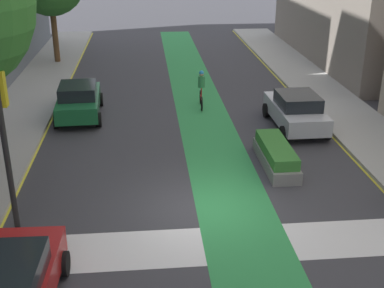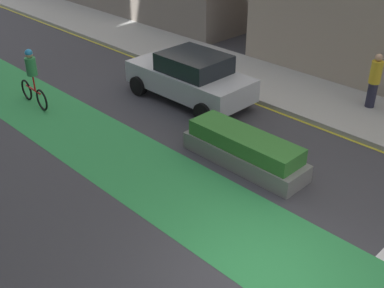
% 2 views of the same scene
% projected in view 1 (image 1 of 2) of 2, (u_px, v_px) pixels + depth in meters
% --- Properties ---
extents(ground_plane, '(120.00, 120.00, 0.00)m').
position_uv_depth(ground_plane, '(205.00, 208.00, 15.58)').
color(ground_plane, '#38383D').
extents(bike_lane_paint, '(2.40, 60.00, 0.01)m').
position_uv_depth(bike_lane_paint, '(234.00, 207.00, 15.66)').
color(bike_lane_paint, '#2D8C47').
rests_on(bike_lane_paint, ground_plane).
extents(crosswalk_band, '(12.00, 1.80, 0.01)m').
position_uv_depth(crosswalk_band, '(213.00, 245.00, 13.74)').
color(crosswalk_band, silver).
rests_on(crosswalk_band, ground_plane).
extents(curb_stripe_left, '(0.16, 60.00, 0.01)m').
position_uv_depth(curb_stripe_left, '(4.00, 218.00, 15.06)').
color(curb_stripe_left, yellow).
rests_on(curb_stripe_left, ground_plane).
extents(traffic_signal_near_left, '(0.35, 0.52, 4.60)m').
position_uv_depth(traffic_signal_near_left, '(3.00, 123.00, 13.32)').
color(traffic_signal_near_left, black).
rests_on(traffic_signal_near_left, ground_plane).
extents(car_green_left_far, '(2.18, 4.28, 1.57)m').
position_uv_depth(car_green_left_far, '(79.00, 100.00, 23.01)').
color(car_green_left_far, '#196033').
rests_on(car_green_left_far, ground_plane).
extents(car_silver_right_far, '(2.06, 4.22, 1.57)m').
position_uv_depth(car_silver_right_far, '(296.00, 110.00, 21.69)').
color(car_silver_right_far, '#B2B7BF').
rests_on(car_silver_right_far, ground_plane).
extents(cyclist_in_lane, '(0.32, 1.73, 1.86)m').
position_uv_depth(cyclist_in_lane, '(201.00, 88.00, 24.15)').
color(cyclist_in_lane, black).
rests_on(cyclist_in_lane, ground_plane).
extents(median_planter, '(1.00, 3.34, 0.85)m').
position_uv_depth(median_planter, '(276.00, 155.00, 18.29)').
color(median_planter, slate).
rests_on(median_planter, ground_plane).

